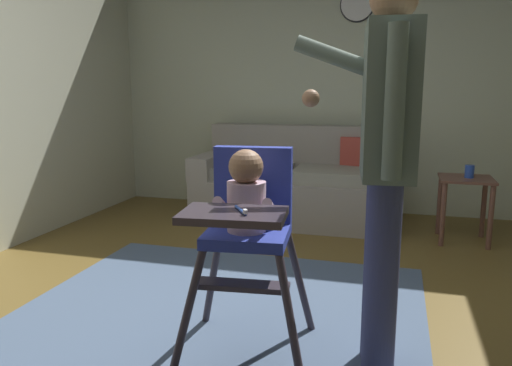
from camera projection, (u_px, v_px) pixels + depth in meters
name	position (u px, v px, depth m)	size (l,w,h in m)	color
ground	(235.00, 340.00, 2.54)	(5.77, 7.10, 0.10)	brown
wall_far	(321.00, 77.00, 4.92)	(4.97, 0.06, 2.63)	beige
area_rug	(199.00, 337.00, 2.47)	(2.19, 2.54, 0.01)	#495C78
couch	(295.00, 184.00, 4.65)	(1.77, 0.86, 0.86)	gray
high_chair	(247.00, 213.00, 2.20)	(0.67, 0.77, 0.96)	#362E36
adult_standing	(385.00, 156.00, 2.05)	(0.55, 0.50, 1.65)	navy
side_table	(465.00, 195.00, 3.95)	(0.40, 0.40, 0.52)	brown
sippy_cup	(469.00, 171.00, 3.91)	(0.07, 0.07, 0.10)	#284CB7
wall_clock	(357.00, 5.00, 4.67)	(0.32, 0.04, 0.32)	white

